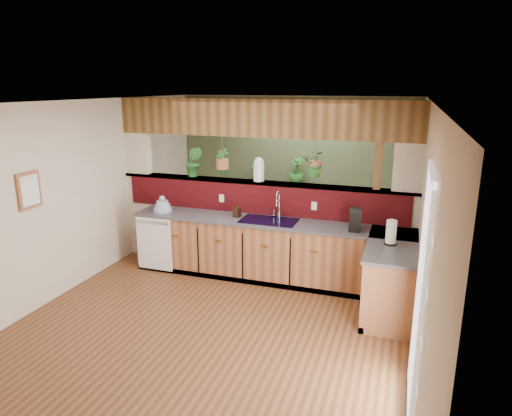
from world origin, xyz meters
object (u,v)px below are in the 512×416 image
(coffee_maker, at_px, (355,220))
(faucet, at_px, (278,203))
(soap_dispenser, at_px, (237,210))
(paper_towel, at_px, (391,233))
(glass_jar, at_px, (259,169))
(dish_stack, at_px, (163,206))
(shelving_console, at_px, (278,206))

(coffee_maker, bearing_deg, faucet, 163.02)
(soap_dispenser, height_order, paper_towel, paper_towel)
(glass_jar, bearing_deg, coffee_maker, -15.92)
(dish_stack, xyz_separation_m, coffee_maker, (2.93, -0.01, 0.06))
(paper_towel, relative_size, shelving_console, 0.24)
(dish_stack, height_order, paper_towel, paper_towel)
(faucet, distance_m, dish_stack, 1.81)
(faucet, height_order, shelving_console, faucet)
(soap_dispenser, bearing_deg, coffee_maker, -2.72)
(dish_stack, distance_m, soap_dispenser, 1.20)
(faucet, distance_m, paper_towel, 1.75)
(faucet, bearing_deg, dish_stack, -173.53)
(shelving_console, bearing_deg, soap_dispenser, -85.98)
(soap_dispenser, bearing_deg, shelving_console, 89.96)
(paper_towel, bearing_deg, faucet, 158.02)
(paper_towel, bearing_deg, glass_jar, 156.42)
(faucet, relative_size, soap_dispenser, 1.99)
(coffee_maker, distance_m, glass_jar, 1.66)
(faucet, xyz_separation_m, shelving_console, (-0.59, 2.11, -0.62))
(faucet, relative_size, paper_towel, 1.27)
(soap_dispenser, relative_size, shelving_console, 0.15)
(soap_dispenser, xyz_separation_m, coffee_maker, (1.73, -0.08, 0.03))
(glass_jar, bearing_deg, faucet, -30.17)
(soap_dispenser, relative_size, glass_jar, 0.58)
(dish_stack, xyz_separation_m, soap_dispenser, (1.20, 0.07, 0.03))
(faucet, relative_size, glass_jar, 1.16)
(glass_jar, distance_m, shelving_console, 2.19)
(dish_stack, bearing_deg, glass_jar, 16.33)
(soap_dispenser, bearing_deg, faucet, 12.60)
(coffee_maker, height_order, glass_jar, glass_jar)
(paper_towel, height_order, glass_jar, glass_jar)
(dish_stack, height_order, shelving_console, dish_stack)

